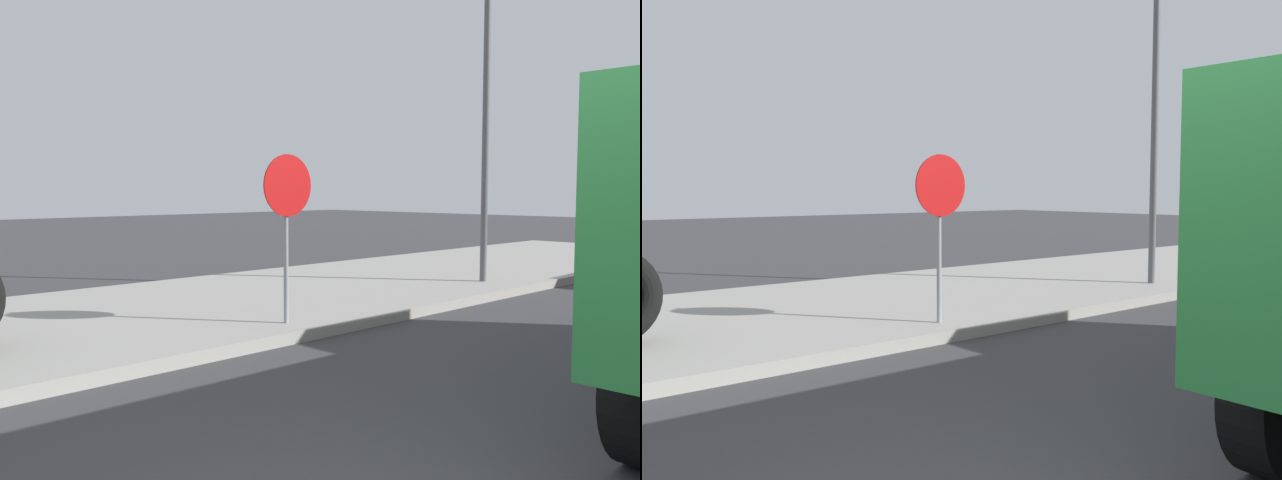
% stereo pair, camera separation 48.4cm
% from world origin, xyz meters
% --- Properties ---
extents(stop_sign, '(0.76, 0.08, 2.09)m').
position_xyz_m(stop_sign, '(3.28, 4.43, 1.59)').
color(stop_sign, gray).
rests_on(stop_sign, sidewalk_curb).
extents(street_light_pole, '(0.12, 0.12, 5.91)m').
position_xyz_m(street_light_pole, '(8.35, 4.83, 3.10)').
color(street_light_pole, '#595B5E').
rests_on(street_light_pole, sidewalk_curb).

